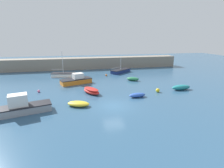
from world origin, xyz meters
TOP-DOWN VIEW (x-y plane):
  - ground_plane at (0.00, 0.00)m, footprint 120.00×120.00m
  - harbor_breakwater at (0.00, 26.48)m, footprint 45.32×3.30m
  - rowboat_with_red_cover at (-2.22, 5.39)m, footprint 2.94×3.67m
  - rowboat_white_midwater at (-4.20, 0.78)m, footprint 3.00×2.25m
  - fishing_dinghy_green at (6.27, 11.52)m, footprint 2.55×2.01m
  - sailboat_twin_hulled at (5.90, 19.35)m, footprint 5.38×4.83m
  - open_tender_yellow at (11.88, 4.31)m, footprint 3.22×1.29m
  - cabin_cruiser_white at (-4.29, 11.57)m, footprint 5.79×3.77m
  - dinghy_near_pier at (3.89, 2.41)m, footprint 2.43×1.12m
  - motorboat_grey_hull at (-10.27, 0.01)m, footprint 6.04×3.31m
  - sailboat_tall_mast at (-6.91, 17.69)m, footprint 5.06×2.74m
  - mooring_buoy_pink at (-9.97, 7.46)m, footprint 0.39×0.39m
  - mooring_buoy_yellow at (7.69, 3.89)m, footprint 0.59×0.59m
  - mooring_buoy_orange at (1.98, 16.54)m, footprint 0.38×0.38m

SIDE VIEW (x-z plane):
  - ground_plane at x=0.00m, z-range -0.20..0.00m
  - mooring_buoy_orange at x=1.98m, z-range 0.00..0.38m
  - mooring_buoy_pink at x=-9.97m, z-range 0.00..0.39m
  - dinghy_near_pier at x=3.89m, z-range 0.00..0.58m
  - mooring_buoy_yellow at x=7.69m, z-range 0.00..0.59m
  - rowboat_white_midwater at x=-4.20m, z-range 0.00..0.59m
  - fishing_dinghy_green at x=6.27m, z-range 0.00..0.67m
  - open_tender_yellow at x=11.88m, z-range 0.00..0.77m
  - rowboat_with_red_cover at x=-2.22m, z-range 0.00..0.79m
  - sailboat_twin_hulled at x=5.90m, z-range -1.44..2.27m
  - sailboat_tall_mast at x=-6.91m, z-range -2.23..3.09m
  - cabin_cruiser_white at x=-4.29m, z-range -0.28..1.57m
  - motorboat_grey_hull at x=-10.27m, z-range -0.37..1.83m
  - harbor_breakwater at x=0.00m, z-range 0.00..2.85m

